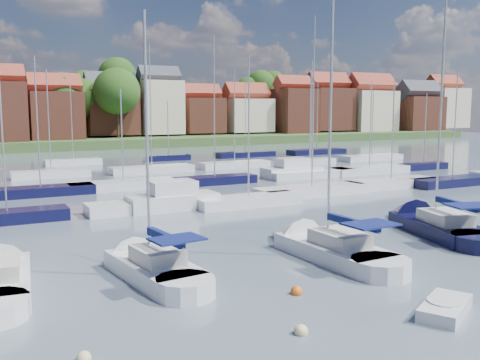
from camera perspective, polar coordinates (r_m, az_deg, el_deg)
ground at (r=62.27m, az=-8.99°, el=0.36°), size 260.00×260.00×0.00m
sailboat_left at (r=26.09m, az=-10.07°, el=-9.00°), size 3.64×9.80×13.10m
sailboat_centre at (r=29.42m, az=8.39°, el=-7.06°), size 3.30×10.92×14.72m
sailboat_navy at (r=36.67m, az=19.33°, el=-4.49°), size 5.77×11.90×15.95m
tender at (r=22.28m, az=21.03°, el=-12.65°), size 3.32×2.67×0.65m
buoy_b at (r=19.43m, az=6.52°, el=-16.02°), size 0.50×0.50×0.50m
buoy_c at (r=23.20m, az=6.05°, el=-12.01°), size 0.52×0.52×0.52m
buoy_e at (r=34.17m, az=10.41°, el=-5.66°), size 0.50×0.50×0.50m
marina_field at (r=58.35m, az=-5.70°, el=0.36°), size 79.62×41.41×15.93m
far_shore_town at (r=152.88m, az=-19.38°, el=6.02°), size 212.46×90.00×22.27m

